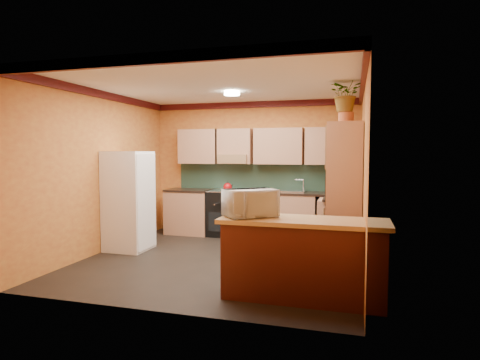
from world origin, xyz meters
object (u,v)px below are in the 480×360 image
Objects in this scene: base_cabinets_back at (254,215)px; microwave at (250,203)px; stove at (224,213)px; pantry at (345,196)px; fridge at (129,201)px; breakfast_bar at (303,261)px.

base_cabinets_back is 3.26m from microwave.
stove is 1.56× the size of microwave.
pantry is (2.39, -1.66, 0.59)m from stove.
pantry is 1.79m from microwave.
microwave is at bearing -125.59° from pantry.
fridge is (-1.21, -1.58, 0.39)m from stove.
microwave reaches higher than base_cabinets_back.
pantry reaches higher than fridge.
stove is at bearing 145.31° from pantry.
stove is at bearing -180.00° from base_cabinets_back.
stove reaches higher than breakfast_bar.
fridge reaches higher than stove.
microwave is (0.73, -3.11, 0.65)m from base_cabinets_back.
microwave is (-0.62, 0.00, 0.65)m from breakfast_bar.
stove is at bearing 122.38° from breakfast_bar.
pantry is at bearing 14.56° from microwave.
fridge reaches higher than base_cabinets_back.
pantry is at bearing -43.12° from base_cabinets_back.
stove is 3.69m from breakfast_bar.
stove is at bearing 52.57° from fridge.
base_cabinets_back is 2.50m from pantry.
breakfast_bar is at bearing -57.62° from stove.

